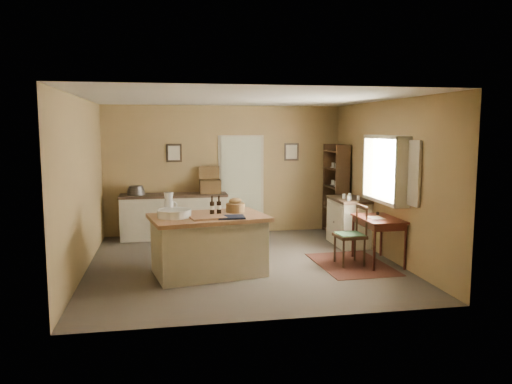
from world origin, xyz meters
The scene contains 16 objects.
ground centered at (0.00, 0.00, 0.00)m, with size 5.00×5.00×0.00m, color #61574A.
wall_back centered at (0.00, 2.50, 1.35)m, with size 5.00×0.10×2.70m, color olive.
wall_front centered at (0.00, -2.50, 1.35)m, with size 5.00×0.10×2.70m, color olive.
wall_left centered at (-2.50, 0.00, 1.35)m, with size 0.10×5.00×2.70m, color olive.
wall_right centered at (2.50, 0.00, 1.35)m, with size 0.10×5.00×2.70m, color olive.
ceiling centered at (0.00, 0.00, 2.70)m, with size 5.00×5.00×0.00m, color silver.
door centered at (0.35, 2.47, 1.05)m, with size 0.97×0.06×2.11m, color beige.
framed_prints centered at (0.20, 2.48, 1.72)m, with size 2.82×0.02×0.38m.
window centered at (2.42, -0.20, 1.55)m, with size 0.25×1.99×1.12m.
work_island centered at (-0.62, -0.49, 0.48)m, with size 1.89×1.42×1.20m.
sideboard centered at (-1.07, 2.20, 0.48)m, with size 2.16×0.61×1.18m.
rug centered at (1.75, -0.39, 0.00)m, with size 1.10×1.60×0.01m, color #54221B.
writing_desk centered at (2.20, -0.39, 0.67)m, with size 0.60×0.98×0.82m.
desk_chair centered at (1.71, -0.39, 0.48)m, with size 0.45×0.45×0.96m, color black, non-canonical shape.
right_cabinet centered at (2.20, 0.98, 0.46)m, with size 0.57×1.03×0.99m.
shelving_unit centered at (2.35, 2.00, 0.94)m, with size 0.32×0.85×1.89m.
Camera 1 is at (-1.24, -7.96, 2.22)m, focal length 35.00 mm.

